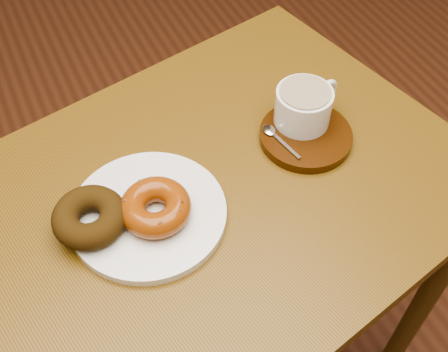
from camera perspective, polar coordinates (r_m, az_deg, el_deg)
name	(u,v)px	position (r m, az deg, el deg)	size (l,w,h in m)	color
cafe_table	(214,231)	(1.02, -1.01, -5.60)	(0.97, 0.81, 0.80)	brown
donut_plate	(148,214)	(0.89, -7.70, -3.82)	(0.25, 0.25, 0.01)	white
donut_cinnamon	(89,217)	(0.87, -13.51, -4.08)	(0.11, 0.11, 0.04)	#38240B
donut_caramel	(156,207)	(0.86, -6.97, -3.16)	(0.14, 0.14, 0.04)	#893F0E
saucer	(306,136)	(0.99, 8.30, 4.05)	(0.16, 0.16, 0.02)	#341907
coffee_cup	(304,106)	(0.99, 8.14, 7.09)	(0.13, 0.10, 0.07)	white
teaspoon	(272,133)	(0.98, 4.92, 4.39)	(0.03, 0.10, 0.01)	silver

